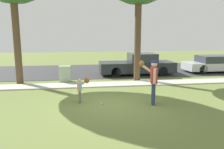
{
  "coord_description": "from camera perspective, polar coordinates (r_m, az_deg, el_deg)",
  "views": [
    {
      "loc": [
        -1.17,
        -8.45,
        2.8
      ],
      "look_at": [
        0.2,
        1.32,
        1.0
      ],
      "focal_mm": 35.37,
      "sensor_mm": 36.0,
      "label": 1
    }
  ],
  "objects": [
    {
      "name": "parked_sedan_silver",
      "position": [
        18.29,
        25.11,
        2.52
      ],
      "size": [
        4.6,
        1.8,
        1.23
      ],
      "rotation": [
        0.0,
        0.0,
        3.14
      ],
      "color": "silver",
      "rests_on": "road_surface"
    },
    {
      "name": "road_surface",
      "position": [
        17.31,
        -3.99,
        1.04
      ],
      "size": [
        36.0,
        6.8,
        0.02
      ],
      "primitive_type": "cube",
      "color": "#38383A",
      "rests_on": "ground"
    },
    {
      "name": "person_adult",
      "position": [
        8.9,
        10.49,
        -0.79
      ],
      "size": [
        0.69,
        0.76,
        1.78
      ],
      "rotation": [
        0.0,
        0.0,
        2.93
      ],
      "color": "navy",
      "rests_on": "ground"
    },
    {
      "name": "person_child",
      "position": [
        9.14,
        -7.87,
        -3.09
      ],
      "size": [
        0.51,
        0.36,
        1.07
      ],
      "rotation": [
        0.0,
        0.0,
        6.07
      ],
      "color": "#6B6656",
      "rests_on": "ground"
    },
    {
      "name": "parked_pickup_dark",
      "position": [
        15.67,
        6.65,
        2.47
      ],
      "size": [
        5.2,
        1.95,
        1.48
      ],
      "rotation": [
        0.0,
        0.0,
        3.14
      ],
      "color": "#23282D",
      "rests_on": "road_surface"
    },
    {
      "name": "baseball",
      "position": [
        9.0,
        -2.7,
        -7.53
      ],
      "size": [
        0.07,
        0.07,
        0.07
      ],
      "primitive_type": "sphere",
      "color": "white",
      "rests_on": "ground"
    },
    {
      "name": "ground_plane",
      "position": [
        12.32,
        -2.31,
        -2.8
      ],
      "size": [
        48.0,
        48.0,
        0.0
      ],
      "primitive_type": "plane",
      "color": "olive"
    },
    {
      "name": "sidewalk_strip",
      "position": [
        12.41,
        -2.36,
        -2.56
      ],
      "size": [
        36.0,
        1.2,
        0.06
      ],
      "primitive_type": "cube",
      "color": "beige",
      "rests_on": "ground"
    },
    {
      "name": "utility_cabinet",
      "position": [
        13.34,
        -12.04,
        0.12
      ],
      "size": [
        0.67,
        0.53,
        0.97
      ],
      "primitive_type": "cube",
      "color": "#9EB293",
      "rests_on": "ground"
    }
  ]
}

